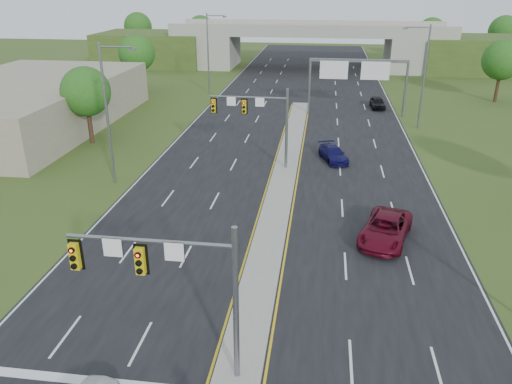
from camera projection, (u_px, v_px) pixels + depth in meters
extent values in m
plane|color=#384C1B|center=(237.00, 378.00, 20.63)|extent=(240.00, 240.00, 0.00)
cube|color=black|center=(293.00, 136.00, 52.54)|extent=(24.00, 160.00, 0.02)
cube|color=gray|center=(284.00, 176.00, 41.56)|extent=(2.00, 54.00, 0.16)
cube|color=gold|center=(270.00, 176.00, 41.73)|extent=(0.12, 54.00, 0.01)
cube|color=gold|center=(297.00, 178.00, 41.45)|extent=(0.12, 54.00, 0.01)
cube|color=silver|center=(184.00, 132.00, 53.99)|extent=(0.12, 160.00, 0.01)
cube|color=silver|center=(408.00, 141.00, 51.07)|extent=(0.12, 160.00, 0.01)
cube|color=silver|center=(78.00, 379.00, 20.51)|extent=(10.50, 0.50, 0.01)
cylinder|color=slate|center=(236.00, 308.00, 19.26)|extent=(0.24, 0.24, 7.00)
cylinder|color=slate|center=(149.00, 241.00, 18.60)|extent=(6.50, 0.16, 0.16)
cube|color=#D8BC0D|center=(140.00, 261.00, 18.71)|extent=(0.35, 0.25, 1.10)
cube|color=#D8BC0D|center=(75.00, 256.00, 19.03)|extent=(0.35, 0.25, 1.10)
cube|color=black|center=(141.00, 259.00, 18.84)|extent=(0.55, 0.04, 1.30)
cube|color=black|center=(76.00, 254.00, 19.16)|extent=(0.55, 0.04, 1.30)
sphere|color=#FF0C05|center=(138.00, 255.00, 18.46)|extent=(0.20, 0.20, 0.20)
sphere|color=#FF0C05|center=(72.00, 250.00, 18.78)|extent=(0.20, 0.20, 0.20)
cube|color=white|center=(112.00, 248.00, 18.83)|extent=(0.75, 0.04, 0.75)
cube|color=white|center=(174.00, 252.00, 18.53)|extent=(0.75, 0.04, 0.75)
cylinder|color=slate|center=(287.00, 130.00, 42.05)|extent=(0.24, 0.24, 7.00)
cylinder|color=slate|center=(248.00, 97.00, 41.40)|extent=(6.50, 0.16, 0.16)
cube|color=#D8BC0D|center=(244.00, 107.00, 41.51)|extent=(0.35, 0.25, 1.10)
cube|color=#D8BC0D|center=(214.00, 106.00, 41.83)|extent=(0.35, 0.25, 1.10)
cube|color=black|center=(244.00, 106.00, 41.63)|extent=(0.55, 0.04, 1.30)
cube|color=black|center=(214.00, 105.00, 41.95)|extent=(0.55, 0.04, 1.30)
sphere|color=#FF0C05|center=(244.00, 103.00, 41.25)|extent=(0.20, 0.20, 0.20)
sphere|color=#FF0C05|center=(213.00, 102.00, 41.57)|extent=(0.20, 0.20, 0.20)
cube|color=white|center=(231.00, 101.00, 41.62)|extent=(0.75, 0.04, 0.75)
cube|color=white|center=(260.00, 102.00, 41.32)|extent=(0.75, 0.04, 0.75)
cylinder|color=slate|center=(309.00, 87.00, 60.22)|extent=(0.28, 0.28, 6.60)
cylinder|color=slate|center=(405.00, 89.00, 58.82)|extent=(0.28, 0.28, 6.60)
cube|color=slate|center=(359.00, 61.00, 58.27)|extent=(11.50, 0.35, 0.35)
cube|color=#0D5E19|center=(334.00, 70.00, 58.87)|extent=(3.20, 0.08, 2.00)
cube|color=#0D5E19|center=(375.00, 71.00, 58.28)|extent=(3.20, 0.08, 2.00)
cube|color=silver|center=(334.00, 70.00, 58.82)|extent=(3.30, 0.03, 2.10)
cube|color=silver|center=(375.00, 71.00, 58.23)|extent=(3.30, 0.03, 2.10)
cube|color=gray|center=(220.00, 50.00, 94.50)|extent=(6.00, 12.00, 6.00)
cube|color=gray|center=(404.00, 53.00, 90.30)|extent=(6.00, 12.00, 6.00)
cube|color=#384C1B|center=(154.00, 49.00, 96.11)|extent=(20.00, 14.00, 6.00)
cube|color=#384C1B|center=(479.00, 54.00, 88.69)|extent=(20.00, 14.00, 6.00)
cube|color=gray|center=(311.00, 31.00, 90.99)|extent=(50.00, 12.00, 1.20)
cube|color=gray|center=(310.00, 28.00, 85.29)|extent=(50.00, 0.40, 0.90)
cube|color=gray|center=(312.00, 23.00, 95.87)|extent=(50.00, 0.40, 0.90)
cylinder|color=slate|center=(107.00, 116.00, 38.38)|extent=(0.20, 0.20, 11.00)
cylinder|color=slate|center=(115.00, 47.00, 36.19)|extent=(2.50, 0.12, 0.12)
cube|color=slate|center=(132.00, 49.00, 36.10)|extent=(0.50, 0.25, 0.18)
cylinder|color=slate|center=(208.00, 55.00, 70.29)|extent=(0.20, 0.20, 11.00)
cylinder|color=slate|center=(216.00, 16.00, 68.10)|extent=(2.50, 0.12, 0.12)
cube|color=slate|center=(225.00, 17.00, 68.01)|extent=(0.50, 0.25, 0.18)
cylinder|color=slate|center=(424.00, 78.00, 53.28)|extent=(0.20, 0.20, 11.00)
cylinder|color=slate|center=(418.00, 27.00, 51.40)|extent=(2.50, 0.12, 0.12)
cube|color=slate|center=(405.00, 29.00, 51.61)|extent=(0.50, 0.25, 0.18)
cylinder|color=#382316|center=(90.00, 124.00, 49.67)|extent=(0.44, 0.44, 4.00)
sphere|color=#255115|center=(86.00, 91.00, 48.42)|extent=(4.80, 4.80, 4.80)
cylinder|color=#382316|center=(139.00, 77.00, 72.91)|extent=(0.44, 0.44, 4.25)
sphere|color=#255115|center=(137.00, 53.00, 71.58)|extent=(5.20, 5.20, 5.20)
cylinder|color=#382316|center=(498.00, 86.00, 66.73)|extent=(0.44, 0.44, 4.25)
sphere|color=#255115|center=(502.00, 60.00, 65.40)|extent=(5.20, 5.20, 5.20)
cylinder|color=#382316|center=(139.00, 44.00, 110.16)|extent=(0.44, 0.44, 4.50)
sphere|color=#255115|center=(138.00, 26.00, 108.75)|extent=(6.00, 6.00, 6.00)
cylinder|color=#382316|center=(201.00, 45.00, 108.47)|extent=(0.44, 0.44, 4.25)
sphere|color=#255115|center=(201.00, 29.00, 107.14)|extent=(5.60, 5.60, 5.60)
cylinder|color=#382316|center=(429.00, 49.00, 102.54)|extent=(0.44, 0.44, 4.25)
sphere|color=#255115|center=(431.00, 32.00, 101.21)|extent=(5.60, 5.60, 5.60)
cylinder|color=#382316|center=(501.00, 49.00, 100.76)|extent=(0.44, 0.44, 4.50)
sphere|color=#255115|center=(504.00, 31.00, 99.35)|extent=(6.00, 6.00, 6.00)
cube|color=gray|center=(24.00, 104.00, 55.27)|extent=(18.00, 30.00, 5.00)
imported|color=#58081A|center=(385.00, 229.00, 31.22)|extent=(4.17, 6.22, 1.58)
imported|color=#0D0B44|center=(333.00, 154.00, 45.18)|extent=(3.12, 4.74, 1.28)
imported|color=black|center=(378.00, 103.00, 63.80)|extent=(1.92, 4.23, 1.41)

